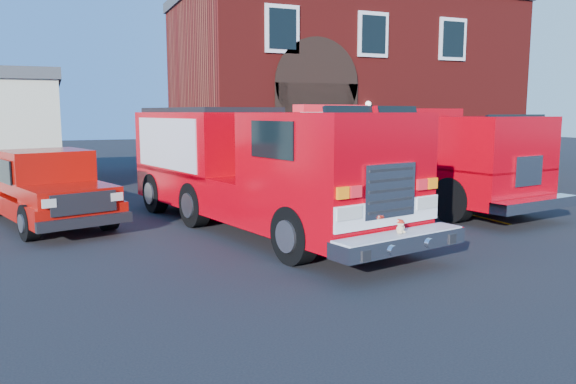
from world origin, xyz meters
name	(u,v)px	position (x,y,z in m)	size (l,w,h in m)	color
ground	(267,243)	(0.00, 0.00, 0.00)	(100.00, 100.00, 0.00)	black
parking_stripe_near	(470,215)	(6.50, 1.00, 0.00)	(0.12, 3.00, 0.01)	yellow
parking_stripe_mid	(408,199)	(6.50, 4.00, 0.00)	(0.12, 3.00, 0.01)	yellow
parking_stripe_far	(363,188)	(6.50, 7.00, 0.00)	(0.12, 3.00, 0.01)	yellow
fire_station	(337,84)	(8.99, 13.98, 4.25)	(15.20, 10.20, 8.45)	maroon
fire_engine	(254,166)	(0.25, 1.60, 1.57)	(4.76, 10.16, 3.02)	black
pickup_truck	(44,189)	(-4.56, 4.33, 0.91)	(3.76, 6.23, 1.92)	black
secondary_truck	(403,152)	(5.95, 3.58, 1.62)	(4.37, 9.53, 2.98)	black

